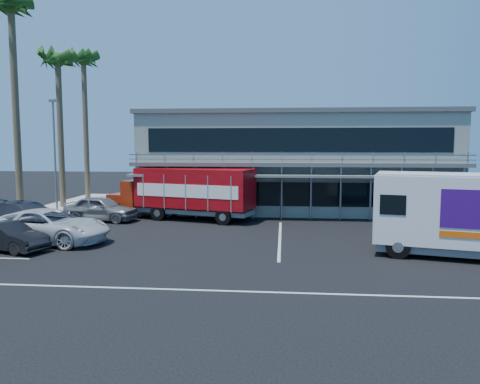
{
  "coord_description": "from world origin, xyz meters",
  "views": [
    {
      "loc": [
        2.17,
        -21.23,
        4.94
      ],
      "look_at": [
        -0.22,
        4.33,
        2.3
      ],
      "focal_mm": 35.0,
      "sensor_mm": 36.0,
      "label": 1
    }
  ],
  "objects": [
    {
      "name": "curb_strip",
      "position": [
        -15.0,
        6.0,
        0.08
      ],
      "size": [
        3.0,
        32.0,
        0.16
      ],
      "primitive_type": "cube",
      "color": "#A5A399",
      "rests_on": "ground"
    },
    {
      "name": "palm_e",
      "position": [
        -14.7,
        13.0,
        10.57
      ],
      "size": [
        2.8,
        2.8,
        12.25
      ],
      "color": "brown",
      "rests_on": "ground"
    },
    {
      "name": "building",
      "position": [
        3.0,
        14.94,
        3.66
      ],
      "size": [
        22.4,
        12.0,
        7.3
      ],
      "color": "gray",
      "rests_on": "ground"
    },
    {
      "name": "parked_car_c",
      "position": [
        -9.5,
        0.8,
        0.85
      ],
      "size": [
        6.44,
        3.6,
        1.7
      ],
      "primitive_type": "imported",
      "rotation": [
        0.0,
        0.0,
        1.44
      ],
      "color": "silver",
      "rests_on": "ground"
    },
    {
      "name": "red_truck",
      "position": [
        -4.25,
        8.69,
        1.85
      ],
      "size": [
        10.23,
        4.94,
        3.36
      ],
      "rotation": [
        0.0,
        0.0,
        -0.28
      ],
      "color": "maroon",
      "rests_on": "ground"
    },
    {
      "name": "ground",
      "position": [
        0.0,
        0.0,
        0.0
      ],
      "size": [
        120.0,
        120.0,
        0.0
      ],
      "primitive_type": "plane",
      "color": "black",
      "rests_on": "ground"
    },
    {
      "name": "light_pole_far",
      "position": [
        -14.2,
        11.0,
        4.5
      ],
      "size": [
        0.5,
        0.25,
        8.09
      ],
      "color": "gray",
      "rests_on": "ground"
    },
    {
      "name": "white_van",
      "position": [
        9.99,
        -0.4,
        1.94
      ],
      "size": [
        7.89,
        4.36,
        3.66
      ],
      "rotation": [
        0.0,
        0.0,
        -0.25
      ],
      "color": "silver",
      "rests_on": "ground"
    },
    {
      "name": "palm_f",
      "position": [
        -15.1,
        18.5,
        11.47
      ],
      "size": [
        2.8,
        2.8,
        13.25
      ],
      "color": "brown",
      "rests_on": "ground"
    },
    {
      "name": "parked_car_b",
      "position": [
        -10.54,
        -1.0,
        0.67
      ],
      "size": [
        4.28,
        2.62,
        1.33
      ],
      "primitive_type": "imported",
      "rotation": [
        0.0,
        0.0,
        1.25
      ],
      "color": "black",
      "rests_on": "ground"
    },
    {
      "name": "parked_car_d",
      "position": [
        -12.5,
        4.0,
        0.83
      ],
      "size": [
        6.17,
        3.85,
        1.67
      ],
      "primitive_type": "imported",
      "rotation": [
        0.0,
        0.0,
        1.29
      ],
      "color": "#2A2C38",
      "rests_on": "ground"
    },
    {
      "name": "palm_d",
      "position": [
        -15.2,
        8.0,
        12.8
      ],
      "size": [
        2.8,
        2.8,
        14.75
      ],
      "color": "brown",
      "rests_on": "ground"
    },
    {
      "name": "parked_car_e",
      "position": [
        -9.5,
        7.56,
        0.81
      ],
      "size": [
        4.96,
        2.58,
        1.61
      ],
      "primitive_type": "imported",
      "rotation": [
        0.0,
        0.0,
        1.42
      ],
      "color": "slate",
      "rests_on": "ground"
    }
  ]
}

